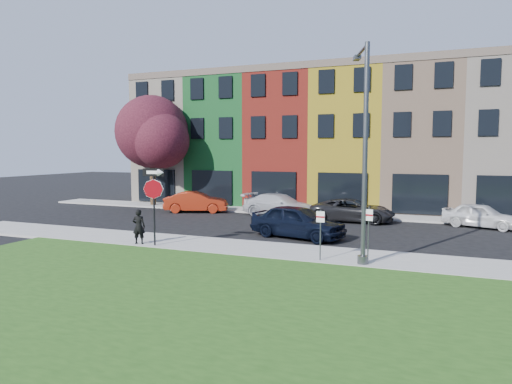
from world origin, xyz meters
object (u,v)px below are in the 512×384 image
at_px(sedan_near, 298,221).
at_px(stop_sign, 154,191).
at_px(street_lamp, 364,154).
at_px(man, 139,226).

bearing_deg(sedan_near, stop_sign, 145.64).
bearing_deg(street_lamp, man, 162.15).
relative_size(sedan_near, street_lamp, 0.64).
distance_m(stop_sign, sedan_near, 7.19).
height_order(sedan_near, street_lamp, street_lamp).
xyz_separation_m(stop_sign, street_lamp, (9.03, 0.22, 1.63)).
bearing_deg(man, sedan_near, -160.06).
xyz_separation_m(stop_sign, man, (-0.83, 0.02, -1.64)).
distance_m(sedan_near, street_lamp, 6.70).
relative_size(stop_sign, sedan_near, 0.66).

